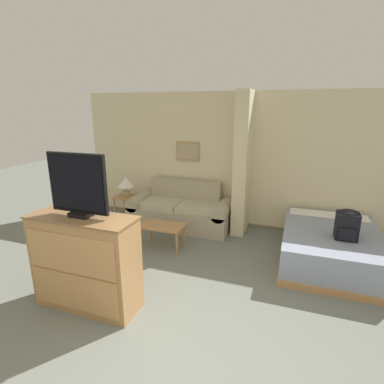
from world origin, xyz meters
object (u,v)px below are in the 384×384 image
at_px(coffee_table, 162,228).
at_px(tv_dresser, 86,262).
at_px(table_lamp, 126,183).
at_px(backpack, 347,224).
at_px(tv, 78,186).
at_px(bed, 330,245).
at_px(couch, 181,211).

distance_m(coffee_table, tv_dresser, 1.76).
xyz_separation_m(coffee_table, table_lamp, (-1.23, 0.92, 0.46)).
bearing_deg(backpack, tv, -148.04).
bearing_deg(backpack, coffee_table, -177.79).
bearing_deg(tv_dresser, bed, 37.18).
bearing_deg(couch, bed, -12.30).
bearing_deg(tv_dresser, table_lamp, 111.93).
distance_m(coffee_table, tv, 2.08).
bearing_deg(backpack, tv_dresser, -148.03).
distance_m(table_lamp, backpack, 4.10).
xyz_separation_m(couch, tv, (-0.12, -2.72, 1.17)).
relative_size(table_lamp, tv, 0.56).
bearing_deg(tv_dresser, backpack, 31.97).
height_order(tv_dresser, tv, tv).
bearing_deg(table_lamp, coffee_table, -36.62).
height_order(table_lamp, bed, table_lamp).
distance_m(couch, table_lamp, 1.28).
relative_size(couch, tv, 2.80).
xyz_separation_m(table_lamp, tv, (1.07, -2.65, 0.68)).
relative_size(tv, backpack, 1.67).
bearing_deg(backpack, bed, 116.43).
distance_m(tv_dresser, backpack, 3.48).
bearing_deg(coffee_table, backpack, 2.21).
xyz_separation_m(tv_dresser, backpack, (2.95, 1.84, 0.18)).
distance_m(coffee_table, bed, 2.67).
xyz_separation_m(couch, tv_dresser, (-0.12, -2.72, 0.25)).
distance_m(couch, tv_dresser, 2.73).
bearing_deg(tv, bed, 37.17).
height_order(tv_dresser, backpack, tv_dresser).
relative_size(table_lamp, bed, 0.21).
relative_size(tv_dresser, backpack, 2.91).
distance_m(bed, backpack, 0.58).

